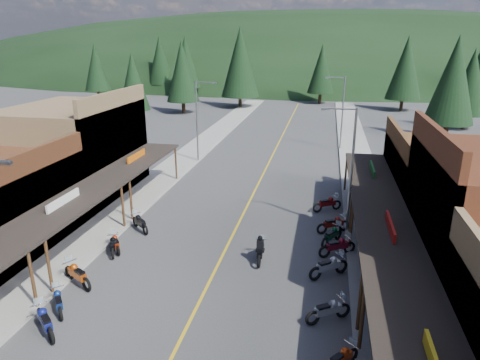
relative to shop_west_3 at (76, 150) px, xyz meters
The scene contains 36 objects.
ground 18.17m from the shop_west_3, 39.34° to the right, with size 220.00×220.00×0.00m, color #38383A.
centerline 16.67m from the shop_west_3, 32.26° to the left, with size 0.15×90.00×0.01m, color gold.
sidewalk_west 10.65m from the shop_west_3, 59.70° to the left, with size 3.40×94.00×0.15m, color gray.
sidewalk_east 24.35m from the shop_west_3, 21.15° to the left, with size 3.40×94.00×0.15m, color gray.
shop_west_3 is the anchor object (origin of this frame).
shop_east_3 27.56m from the shop_west_3, ahead, with size 10.90×10.20×6.20m.
streetlight_1 12.73m from the shop_west_3, 57.44° to the left, with size 2.16×0.18×8.00m.
streetlight_2 21.02m from the shop_west_3, ahead, with size 2.16×0.18×8.00m.
streetlight_3 27.94m from the shop_west_3, 42.04° to the left, with size 2.16×0.18×8.00m.
ridge_hill 124.52m from the shop_west_3, 83.64° to the left, with size 310.00×140.00×60.00m, color black.
pine_0 57.15m from the shop_west_3, 117.34° to the left, with size 5.04×5.04×11.00m.
pine_1 59.70m from the shop_west_3, 99.87° to the left, with size 5.88×5.88×12.50m.
pine_2 47.07m from the shop_west_3, 85.37° to the left, with size 6.72×6.72×14.00m.
pine_3 57.59m from the shop_west_3, 71.99° to the left, with size 5.04×5.04×11.00m.
pine_4 58.27m from the shop_west_3, 56.87° to the left, with size 5.88×5.88×12.50m.
pine_7 67.32m from the shop_west_3, 105.72° to the left, with size 5.88×5.88×12.50m.
pine_8 29.95m from the shop_west_3, 105.97° to the left, with size 4.48×4.48×10.00m.
pine_9 50.71m from the shop_west_3, 41.73° to the left, with size 4.93×4.93×10.80m.
pine_10 39.07m from the shop_west_3, 96.22° to the left, with size 5.38×5.38×11.60m.
pine_11 43.22m from the shop_west_3, 38.32° to the left, with size 5.82×5.82×12.40m.
bike_west_5 18.31m from the shop_west_3, 63.43° to the right, with size 0.76×2.29×1.31m, color navy, non-canonical shape.
bike_west_6 16.87m from the shop_west_3, 62.23° to the right, with size 0.67×2.02×1.16m, color navy, non-canonical shape.
bike_west_7 14.83m from the shop_west_3, 59.55° to the right, with size 0.78×2.34×1.34m, color #B1430C, non-canonical shape.
bike_west_8 12.12m from the shop_west_3, 50.30° to the right, with size 0.65×1.94×1.11m, color black, non-canonical shape.
bike_west_9 11.89m from the shop_west_3, 49.26° to the right, with size 0.63×1.90×1.08m, color #A12A0B, non-canonical shape.
bike_west_10 10.18m from the shop_west_3, 37.11° to the right, with size 0.72×2.15×1.23m, color black, non-canonical shape.
bike_east_6 25.91m from the shop_west_3, 38.25° to the right, with size 0.65×1.94×1.11m, color #C2390D, non-canonical shape.
bike_east_7 23.82m from the shop_west_3, 33.37° to the right, with size 0.72×2.16×1.24m, color #96969B, non-canonical shape.
bike_east_8 21.97m from the shop_west_3, 25.00° to the right, with size 0.78×2.34×1.34m, color #A0A1A5, non-canonical shape.
bike_east_9 21.52m from the shop_west_3, 18.55° to the right, with size 0.76×2.28×1.30m, color maroon, non-canonical shape.
bike_east_10 20.82m from the shop_west_3, 14.97° to the right, with size 0.73×2.19×1.25m, color #0C4025, non-canonical shape.
bike_east_11 20.56m from the shop_west_3, 10.38° to the right, with size 0.75×2.24×1.28m, color maroon, non-canonical shape.
bike_east_12 19.82m from the shop_west_3, ahead, with size 0.74×2.21×1.26m, color maroon, non-canonical shape.
rider_on_bike 18.23m from the shop_west_3, 27.23° to the right, with size 0.83×2.20×1.65m.
pedestrian_east_a 26.09m from the shop_west_3, 31.40° to the right, with size 0.57×0.38×1.57m, color #292233.
pedestrian_east_b 22.52m from the shop_west_3, ahead, with size 0.80×0.46×1.64m, color #4C3B2F.
Camera 1 is at (5.33, -18.10, 11.86)m, focal length 32.00 mm.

